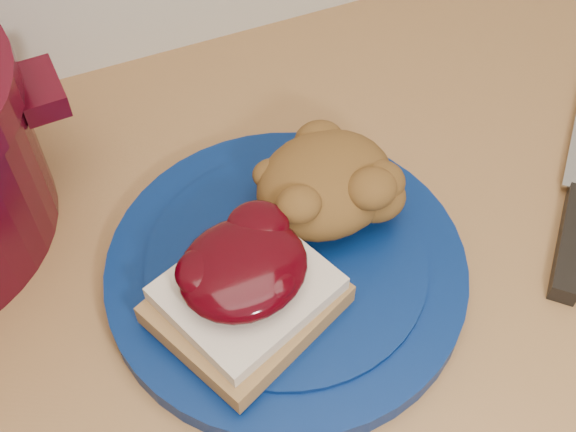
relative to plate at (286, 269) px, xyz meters
name	(u,v)px	position (x,y,z in m)	size (l,w,h in m)	color
plate	(286,269)	(0.00, 0.00, 0.00)	(0.29, 0.29, 0.02)	#051B51
sandwich	(245,287)	(-0.04, -0.03, 0.04)	(0.16, 0.15, 0.06)	olive
stuffing_mound	(325,183)	(0.05, 0.04, 0.04)	(0.12, 0.10, 0.06)	brown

